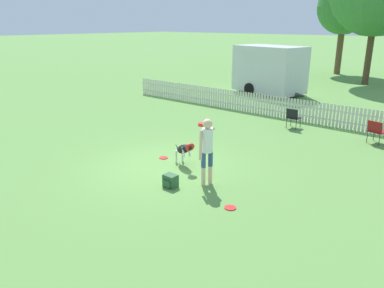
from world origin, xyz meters
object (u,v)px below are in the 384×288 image
(leaping_dog, at_px, (184,149))
(folding_chair_center, at_px, (293,116))
(folding_chair_blue_left, at_px, (376,130))
(handler_person, at_px, (207,143))
(frisbee_near_dog, at_px, (164,158))
(frisbee_near_handler, at_px, (230,208))
(tree_left_grove, at_px, (344,8))
(backpack_on_grass, at_px, (170,181))
(equipment_trailer, at_px, (269,69))

(leaping_dog, height_order, folding_chair_center, leaping_dog)
(folding_chair_blue_left, bearing_deg, handler_person, 83.87)
(handler_person, xyz_separation_m, frisbee_near_dog, (-2.19, 0.63, -1.09))
(frisbee_near_handler, xyz_separation_m, tree_left_grove, (-6.80, 24.74, 5.08))
(leaping_dog, height_order, backpack_on_grass, leaping_dog)
(leaping_dog, relative_size, folding_chair_center, 1.39)
(handler_person, distance_m, folding_chair_center, 6.48)
(leaping_dog, relative_size, equipment_trailer, 0.23)
(handler_person, xyz_separation_m, folding_chair_center, (-0.75, 6.40, -0.63))
(frisbee_near_dog, xyz_separation_m, tree_left_grove, (-3.35, 23.39, 5.08))
(handler_person, relative_size, backpack_on_grass, 5.09)
(leaping_dog, distance_m, frisbee_near_dog, 1.03)
(handler_person, xyz_separation_m, folding_chair_blue_left, (2.31, 6.44, -0.62))
(frisbee_near_handler, bearing_deg, handler_person, 150.47)
(handler_person, xyz_separation_m, tree_left_grove, (-5.54, 24.03, 3.99))
(handler_person, bearing_deg, backpack_on_grass, 167.71)
(frisbee_near_dog, distance_m, folding_chair_blue_left, 7.36)
(tree_left_grove, bearing_deg, frisbee_near_handler, -74.63)
(frisbee_near_handler, bearing_deg, equipment_trailer, 116.46)
(tree_left_grove, bearing_deg, backpack_on_grass, -78.65)
(frisbee_near_dog, height_order, folding_chair_center, folding_chair_center)
(frisbee_near_handler, bearing_deg, tree_left_grove, 105.37)
(frisbee_near_handler, height_order, equipment_trailer, equipment_trailer)
(handler_person, xyz_separation_m, frisbee_near_handler, (1.26, -0.72, -1.09))
(leaping_dog, relative_size, frisbee_near_handler, 4.19)
(leaping_dog, bearing_deg, handler_person, 90.52)
(folding_chair_blue_left, bearing_deg, frisbee_near_handler, 95.28)
(folding_chair_blue_left, bearing_deg, tree_left_grove, -52.33)
(frisbee_near_dog, height_order, equipment_trailer, equipment_trailer)
(frisbee_near_handler, height_order, folding_chair_center, folding_chair_center)
(handler_person, distance_m, leaping_dog, 1.53)
(leaping_dog, relative_size, backpack_on_grass, 3.25)
(frisbee_near_dog, bearing_deg, equipment_trailer, 104.64)
(frisbee_near_handler, height_order, backpack_on_grass, backpack_on_grass)
(backpack_on_grass, bearing_deg, frisbee_near_handler, 1.31)
(backpack_on_grass, distance_m, folding_chair_blue_left, 7.76)
(handler_person, distance_m, backpack_on_grass, 1.33)
(folding_chair_center, bearing_deg, backpack_on_grass, 89.83)
(frisbee_near_handler, relative_size, frisbee_near_dog, 1.00)
(equipment_trailer, bearing_deg, folding_chair_blue_left, -27.90)
(folding_chair_blue_left, xyz_separation_m, tree_left_grove, (-7.85, 17.59, 4.61))
(handler_person, distance_m, frisbee_near_dog, 2.53)
(backpack_on_grass, height_order, tree_left_grove, tree_left_grove)
(frisbee_near_handler, distance_m, backpack_on_grass, 1.83)
(backpack_on_grass, relative_size, equipment_trailer, 0.07)
(leaping_dog, height_order, folding_chair_blue_left, leaping_dog)
(leaping_dog, relative_size, tree_left_grove, 0.15)
(leaping_dog, distance_m, tree_left_grove, 24.28)
(leaping_dog, xyz_separation_m, frisbee_near_dog, (-0.90, 0.07, -0.49))
(backpack_on_grass, xyz_separation_m, folding_chair_blue_left, (2.87, 7.20, 0.32))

